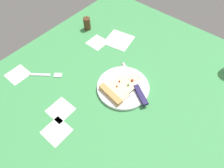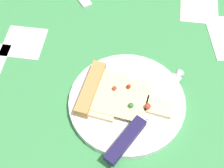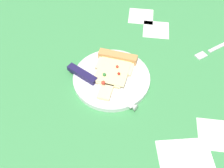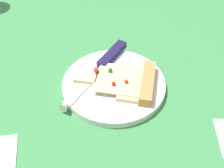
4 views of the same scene
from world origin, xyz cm
name	(u,v)px [view 2 (image 2 of 4)]	position (x,y,z in cm)	size (l,w,h in cm)	color
ground_plane	(124,126)	(0.02, -0.02, -1.50)	(119.98, 119.98, 3.00)	#3D8C4C
plate	(125,102)	(0.33, -3.99, 0.79)	(22.72, 22.72, 1.57)	silver
pizza_slice	(113,95)	(2.89, -4.36, 2.36)	(18.34, 12.43, 2.48)	beige
knife	(140,122)	(-2.92, 0.64, 2.18)	(13.66, 21.91, 2.45)	silver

